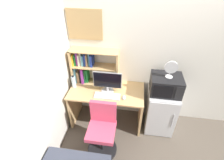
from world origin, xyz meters
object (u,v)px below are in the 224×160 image
at_px(computer_mouse, 124,98).
at_px(microwave, 166,85).
at_px(monitor, 107,82).
at_px(desk_fan, 171,68).
at_px(mini_fridge, 160,110).
at_px(desk_chair, 102,131).
at_px(wall_corkboard, 85,25).
at_px(hutch_bookshelf, 88,66).
at_px(keyboard, 107,96).
at_px(water_bottle, 74,82).

height_order(computer_mouse, microwave, microwave).
bearing_deg(monitor, computer_mouse, -24.89).
relative_size(computer_mouse, desk_fan, 0.37).
bearing_deg(microwave, mini_fridge, -90.12).
distance_m(desk_chair, wall_corkboard, 1.67).
relative_size(hutch_bookshelf, desk_fan, 2.92).
distance_m(keyboard, desk_chair, 0.56).
bearing_deg(wall_corkboard, microwave, -12.32).
height_order(monitor, water_bottle, monitor).
relative_size(hutch_bookshelf, wall_corkboard, 1.45).
xyz_separation_m(hutch_bookshelf, wall_corkboard, (-0.02, 0.10, 0.67)).
xyz_separation_m(monitor, keyboard, (0.01, -0.13, -0.19)).
bearing_deg(hutch_bookshelf, computer_mouse, -28.85).
xyz_separation_m(monitor, desk_chair, (0.01, -0.56, -0.55)).
xyz_separation_m(keyboard, computer_mouse, (0.28, -0.00, 0.01)).
xyz_separation_m(computer_mouse, mini_fridge, (0.64, 0.18, -0.36)).
relative_size(keyboard, microwave, 0.88).
height_order(mini_fridge, wall_corkboard, wall_corkboard).
xyz_separation_m(keyboard, microwave, (0.92, 0.18, 0.20)).
height_order(monitor, mini_fridge, monitor).
distance_m(monitor, mini_fridge, 1.08).
bearing_deg(monitor, desk_chair, -89.28).
xyz_separation_m(keyboard, desk_chair, (-0.01, -0.43, -0.35)).
relative_size(monitor, desk_chair, 0.53).
relative_size(desk_fan, desk_chair, 0.31).
bearing_deg(computer_mouse, hutch_bookshelf, 151.15).
xyz_separation_m(microwave, desk_fan, (0.02, -0.01, 0.30)).
distance_m(monitor, microwave, 0.93).
height_order(hutch_bookshelf, keyboard, hutch_bookshelf).
bearing_deg(hutch_bookshelf, desk_fan, -8.36).
height_order(hutch_bookshelf, mini_fridge, hutch_bookshelf).
distance_m(microwave, desk_fan, 0.31).
relative_size(computer_mouse, wall_corkboard, 0.18).
relative_size(monitor, water_bottle, 2.01).
xyz_separation_m(desk_fan, desk_chair, (-0.94, -0.60, -0.86)).
bearing_deg(wall_corkboard, desk_fan, -12.43).
bearing_deg(water_bottle, microwave, 0.37).
bearing_deg(water_bottle, desk_chair, -44.80).
bearing_deg(water_bottle, mini_fridge, 0.26).
distance_m(computer_mouse, microwave, 0.69).
xyz_separation_m(hutch_bookshelf, computer_mouse, (0.67, -0.37, -0.32)).
height_order(microwave, wall_corkboard, wall_corkboard).
bearing_deg(keyboard, computer_mouse, -0.78).
bearing_deg(monitor, desk_fan, 2.41).
xyz_separation_m(mini_fridge, wall_corkboard, (-1.33, 0.29, 1.35)).
height_order(computer_mouse, water_bottle, water_bottle).
xyz_separation_m(monitor, microwave, (0.93, 0.05, 0.01)).
distance_m(hutch_bookshelf, wall_corkboard, 0.68).
distance_m(desk_fan, desk_chair, 1.41).
relative_size(water_bottle, microwave, 0.49).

